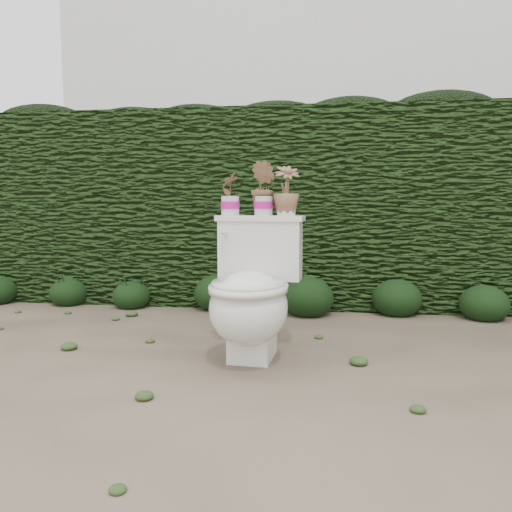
# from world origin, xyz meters

# --- Properties ---
(ground) EXTENTS (60.00, 60.00, 0.00)m
(ground) POSITION_xyz_m (0.00, 0.00, 0.00)
(ground) COLOR #7B6A54
(ground) RESTS_ON ground
(hedge) EXTENTS (8.00, 1.00, 1.60)m
(hedge) POSITION_xyz_m (0.00, 1.60, 0.80)
(hedge) COLOR #244115
(hedge) RESTS_ON ground
(house_wall) EXTENTS (8.00, 3.50, 4.00)m
(house_wall) POSITION_xyz_m (0.60, 6.00, 2.00)
(house_wall) COLOR silver
(house_wall) RESTS_ON ground
(toilet) EXTENTS (0.51, 0.70, 0.78)m
(toilet) POSITION_xyz_m (0.07, -0.17, 0.36)
(toilet) COLOR silver
(toilet) RESTS_ON ground
(potted_plant_left) EXTENTS (0.13, 0.15, 0.23)m
(potted_plant_left) POSITION_xyz_m (-0.09, 0.08, 0.89)
(potted_plant_left) COLOR #216A28
(potted_plant_left) RESTS_ON toilet
(potted_plant_center) EXTENTS (0.20, 0.21, 0.29)m
(potted_plant_center) POSITION_xyz_m (0.11, 0.07, 0.92)
(potted_plant_center) COLOR #216A28
(potted_plant_center) RESTS_ON toilet
(potted_plant_right) EXTENTS (0.19, 0.19, 0.27)m
(potted_plant_right) POSITION_xyz_m (0.24, 0.06, 0.91)
(potted_plant_right) COLOR #216A28
(potted_plant_right) RESTS_ON toilet
(liriope_clump_1) EXTENTS (0.32, 0.32, 0.26)m
(liriope_clump_1) POSITION_xyz_m (-1.68, 1.09, 0.13)
(liriope_clump_1) COLOR black
(liriope_clump_1) RESTS_ON ground
(liriope_clump_2) EXTENTS (0.31, 0.31, 0.24)m
(liriope_clump_2) POSITION_xyz_m (-1.11, 1.05, 0.12)
(liriope_clump_2) COLOR black
(liriope_clump_2) RESTS_ON ground
(liriope_clump_3) EXTENTS (0.39, 0.39, 0.31)m
(liriope_clump_3) POSITION_xyz_m (-0.39, 1.09, 0.15)
(liriope_clump_3) COLOR black
(liriope_clump_3) RESTS_ON ground
(liriope_clump_4) EXTENTS (0.40, 0.40, 0.32)m
(liriope_clump_4) POSITION_xyz_m (0.33, 0.98, 0.16)
(liriope_clump_4) COLOR black
(liriope_clump_4) RESTS_ON ground
(liriope_clump_5) EXTENTS (0.38, 0.38, 0.30)m
(liriope_clump_5) POSITION_xyz_m (1.01, 1.09, 0.15)
(liriope_clump_5) COLOR black
(liriope_clump_5) RESTS_ON ground
(liriope_clump_6) EXTENTS (0.35, 0.35, 0.28)m
(liriope_clump_6) POSITION_xyz_m (1.62, 1.01, 0.14)
(liriope_clump_6) COLOR black
(liriope_clump_6) RESTS_ON ground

